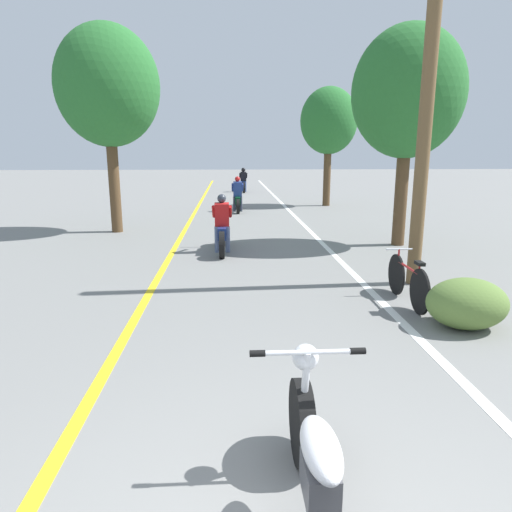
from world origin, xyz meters
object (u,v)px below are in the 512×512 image
utility_pole (429,81)px  motorcycle_rider_far (243,183)px  motorcycle_rider_mid (238,198)px  motorcycle_foreground (319,470)px  roadside_tree_left (108,87)px  motorcycle_rider_lead (222,230)px  roadside_tree_right_far (329,122)px  roadside_tree_right_near (408,94)px  bicycle_parked (408,281)px

utility_pole → motorcycle_rider_far: utility_pole is taller
motorcycle_rider_mid → motorcycle_foreground: bearing=-89.2°
motorcycle_foreground → roadside_tree_left: bearing=109.1°
motorcycle_rider_lead → motorcycle_rider_mid: bearing=86.2°
roadside_tree_left → motorcycle_rider_lead: roadside_tree_left is taller
roadside_tree_left → roadside_tree_right_far: bearing=39.6°
motorcycle_rider_lead → utility_pole: bearing=-39.5°
roadside_tree_right_far → motorcycle_foreground: bearing=-102.0°
utility_pole → roadside_tree_left: bearing=138.8°
roadside_tree_right_near → roadside_tree_right_far: size_ratio=1.05×
motorcycle_foreground → bicycle_parked: bearing=62.4°
roadside_tree_right_near → motorcycle_rider_mid: size_ratio=2.76×
roadside_tree_right_far → bicycle_parked: (-1.52, -13.44, -3.26)m
motorcycle_rider_far → roadside_tree_right_near: bearing=-77.7°
motorcycle_rider_lead → bicycle_parked: (2.99, -4.04, -0.15)m
roadside_tree_right_near → bicycle_parked: size_ratio=3.21×
motorcycle_foreground → motorcycle_rider_far: bearing=89.3°
motorcycle_rider_far → motorcycle_foreground: bearing=-90.7°
utility_pole → roadside_tree_left: utility_pole is taller
motorcycle_rider_far → motorcycle_rider_mid: bearing=-93.2°
motorcycle_rider_lead → motorcycle_rider_far: size_ratio=1.00×
roadside_tree_left → motorcycle_rider_mid: size_ratio=3.03×
roadside_tree_left → motorcycle_rider_mid: roadside_tree_left is taller
utility_pole → motorcycle_rider_far: (-2.53, 19.62, -2.99)m
roadside_tree_right_near → motorcycle_rider_mid: bearing=119.9°
utility_pole → roadside_tree_right_far: size_ratio=1.35×
motorcycle_rider_far → motorcycle_rider_lead: bearing=-93.5°
roadside_tree_right_near → motorcycle_rider_far: 16.80m
motorcycle_rider_mid → motorcycle_rider_far: bearing=86.8°
roadside_tree_right_near → bicycle_parked: roadside_tree_right_near is taller
roadside_tree_right_far → motorcycle_foreground: 18.46m
roadside_tree_right_near → utility_pole: bearing=-105.9°
utility_pole → roadside_tree_right_near: 3.65m
roadside_tree_right_near → motorcycle_foreground: size_ratio=2.57×
utility_pole → motorcycle_rider_far: 20.01m
roadside_tree_right_far → bicycle_parked: 13.91m
motorcycle_foreground → motorcycle_rider_mid: size_ratio=1.07×
roadside_tree_right_far → motorcycle_rider_far: bearing=115.5°
roadside_tree_right_far → motorcycle_rider_lead: roadside_tree_right_far is taller
motorcycle_rider_lead → motorcycle_rider_far: motorcycle_rider_far is taller
utility_pole → bicycle_parked: size_ratio=4.13×
roadside_tree_right_far → motorcycle_rider_far: 8.66m
utility_pole → bicycle_parked: utility_pole is taller
roadside_tree_left → motorcycle_foreground: (3.95, -11.39, -3.73)m
roadside_tree_left → bicycle_parked: size_ratio=3.52×
roadside_tree_right_near → motorcycle_foreground: bearing=-113.1°
roadside_tree_left → bicycle_parked: bearing=-48.6°
roadside_tree_right_near → motorcycle_foreground: (-3.82, -8.96, -3.32)m
roadside_tree_left → motorcycle_rider_lead: bearing=-43.0°
roadside_tree_right_near → motorcycle_rider_mid: (-4.04, 7.03, -3.22)m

